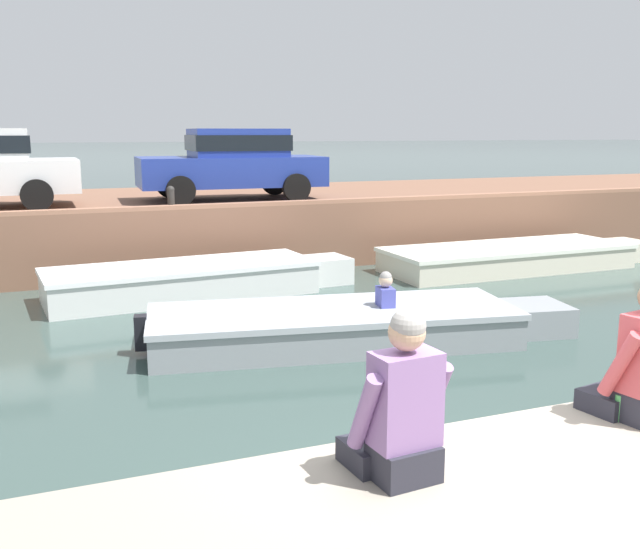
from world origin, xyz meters
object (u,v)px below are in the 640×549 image
person_seated_left (400,412)px  boat_moored_central_white (195,280)px  mooring_bollard_mid (171,196)px  boat_moored_east_cream (517,257)px  car_centre_blue (233,161)px  motorboat_passing (350,325)px  bottle_drink (619,407)px

person_seated_left → boat_moored_central_white: bearing=85.3°
mooring_bollard_mid → person_seated_left: size_ratio=0.46×
boat_moored_east_cream → car_centre_blue: 6.46m
boat_moored_central_white → motorboat_passing: bearing=-69.4°
boat_moored_central_white → mooring_bollard_mid: mooring_bollard_mid is taller
person_seated_left → boat_moored_east_cream: bearing=49.8°
boat_moored_central_white → motorboat_passing: size_ratio=0.93×
boat_moored_central_white → mooring_bollard_mid: size_ratio=12.56×
motorboat_passing → person_seated_left: (-2.10, -5.35, 1.10)m
boat_moored_central_white → bottle_drink: bearing=-83.8°
boat_moored_east_cream → mooring_bollard_mid: mooring_bollard_mid is taller
car_centre_blue → mooring_bollard_mid: bearing=-139.1°
boat_moored_central_white → motorboat_passing: motorboat_passing is taller
boat_moored_central_white → motorboat_passing: 3.88m
mooring_bollard_mid → person_seated_left: bearing=-93.6°
boat_moored_central_white → motorboat_passing: (1.36, -3.63, -0.04)m
motorboat_passing → mooring_bollard_mid: (-1.42, 5.40, 1.35)m
bottle_drink → motorboat_passing: bearing=85.6°
boat_moored_central_white → bottle_drink: bottle_drink is taller
mooring_bollard_mid → bottle_drink: bearing=-84.5°
boat_moored_east_cream → mooring_bollard_mid: (-6.90, 1.77, 1.35)m
boat_moored_central_white → boat_moored_east_cream: bearing=0.0°
person_seated_left → bottle_drink: (1.70, 0.14, -0.28)m
boat_moored_central_white → boat_moored_east_cream: boat_moored_central_white is taller
car_centre_blue → bottle_drink: (-0.62, -12.03, -1.14)m
boat_moored_central_white → bottle_drink: 8.92m
mooring_bollard_mid → boat_moored_central_white: bearing=-88.2°
boat_moored_east_cream → motorboat_passing: motorboat_passing is taller
boat_moored_east_cream → mooring_bollard_mid: size_ratio=14.27×
car_centre_blue → mooring_bollard_mid: size_ratio=9.12×
boat_moored_central_white → person_seated_left: 9.07m
boat_moored_central_white → car_centre_blue: (1.58, 3.19, 1.92)m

